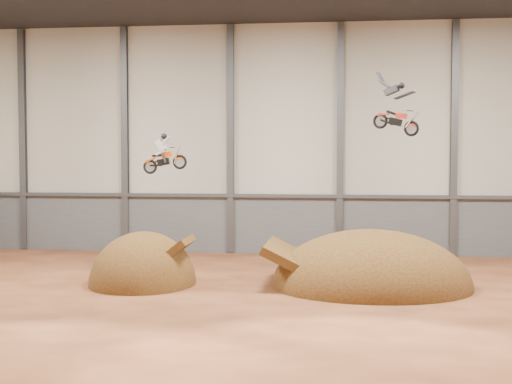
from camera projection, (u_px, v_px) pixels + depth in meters
The scene contains 13 objects.
floor at pixel (255, 305), 28.84m from camera, with size 40.00×40.00×0.00m, color #552A16.
back_wall at pixel (285, 139), 43.33m from camera, with size 40.00×0.10×14.00m, color beige.
lower_band_back at pixel (285, 225), 43.51m from camera, with size 39.80×0.18×3.50m, color #575A5F.
steel_rail at pixel (285, 196), 43.27m from camera, with size 39.80×0.35×0.20m, color #47494F.
steel_column_0 at pixel (23, 140), 45.15m from camera, with size 0.40×0.36×13.90m, color #47494F.
steel_column_1 at pixel (125, 139), 44.34m from camera, with size 0.40×0.36×13.90m, color #47494F.
steel_column_2 at pixel (231, 139), 43.53m from camera, with size 0.40×0.36×13.90m, color #47494F.
steel_column_3 at pixel (340, 139), 42.72m from camera, with size 0.40×0.36×13.90m, color #47494F.
steel_column_4 at pixel (454, 139), 41.91m from camera, with size 0.40×0.36×13.90m, color #47494F.
takeoff_ramp at pixel (143, 284), 33.43m from camera, with size 4.95×5.71×4.95m, color #3A230E.
landing_ramp at pixel (371, 287), 32.73m from camera, with size 9.16×8.11×5.29m, color #3A230E.
fmx_rider_a at pixel (166, 151), 35.19m from camera, with size 2.24×0.85×2.03m, color #E24400, non-canonical shape.
fmx_rider_b at pixel (394, 104), 32.10m from camera, with size 2.92×0.83×2.50m, color #B02216, non-canonical shape.
Camera 1 is at (3.52, -28.33, 6.15)m, focal length 50.00 mm.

